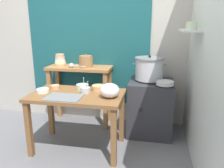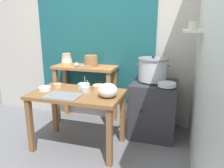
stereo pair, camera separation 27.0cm
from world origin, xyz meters
The scene contains 18 objects.
ground_plane centered at (0.00, 0.00, 0.00)m, with size 9.00×9.00×0.00m, color slate.
wall_back centered at (0.08, 1.10, 1.30)m, with size 4.40×0.12×2.60m.
wall_right centered at (1.40, 0.20, 1.30)m, with size 0.30×3.20×2.60m.
prep_table centered at (-0.01, 0.09, 0.61)m, with size 1.10×0.66×0.72m.
back_shelf_table centered at (-0.23, 0.83, 0.68)m, with size 0.96×0.40×0.90m.
stove_block centered at (0.85, 0.70, 0.38)m, with size 0.60×0.61×0.78m.
steamer_pot centered at (0.81, 0.72, 0.93)m, with size 0.45×0.40×0.34m.
clay_pot centered at (-0.13, 0.83, 0.98)m, with size 0.20×0.20×0.19m.
bowl_stack_enamel centered at (-0.54, 0.85, 0.98)m, with size 0.17×0.17×0.18m.
ladle centered at (-0.30, 0.71, 0.94)m, with size 0.28×0.10×0.07m.
serving_tray centered at (-0.11, -0.08, 0.72)m, with size 0.40×0.28×0.01m, color slate.
plastic_bag centered at (0.40, 0.04, 0.80)m, with size 0.22×0.22×0.16m, color white.
wide_pan centered at (1.02, 0.47, 0.80)m, with size 0.22×0.22×0.05m, color #B7BABF.
prep_bowl_0 centered at (0.21, 0.27, 0.75)m, with size 0.17×0.17×0.06m.
prep_bowl_1 centered at (-0.43, 0.05, 0.75)m, with size 0.15×0.15×0.05m.
prep_bowl_2 centered at (0.00, 0.27, 0.76)m, with size 0.15×0.15×0.17m.
prep_bowl_3 centered at (0.08, 0.14, 0.76)m, with size 0.11×0.11×0.16m.
prep_bowl_4 centered at (-0.35, 0.22, 0.75)m, with size 0.11×0.11×0.05m.
Camera 2 is at (1.15, -2.25, 1.53)m, focal length 35.93 mm.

